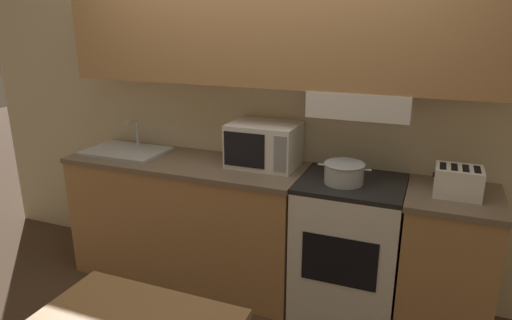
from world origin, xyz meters
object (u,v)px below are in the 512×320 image
cooking_pot (344,172)px  toaster (458,181)px  stove_range (348,248)px  microwave (264,145)px  sink_basin (126,151)px

cooking_pot → toaster: (0.65, 0.04, 0.02)m
stove_range → cooking_pot: cooking_pot is taller
microwave → toaster: size_ratio=1.73×
microwave → sink_basin: bearing=-174.6°
cooking_pot → sink_basin: size_ratio=0.56×
cooking_pot → sink_basin: 1.69m
stove_range → microwave: bearing=171.1°
cooking_pot → toaster: toaster is taller
sink_basin → microwave: bearing=5.4°
toaster → microwave: bearing=174.8°
stove_range → toaster: (0.61, -0.01, 0.56)m
stove_range → toaster: bearing=-1.3°
microwave → sink_basin: 1.11m
stove_range → sink_basin: 1.80m
cooking_pot → microwave: size_ratio=0.71×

